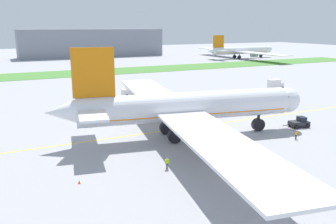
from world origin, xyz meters
The scene contains 12 objects.
ground_plane centered at (0.00, 0.00, 0.00)m, with size 600.00×600.00×0.00m, color #9E9EA3.
apron_taxi_line centered at (0.00, 3.87, 0.00)m, with size 280.00×0.36×0.01m, color yellow.
grass_median_strip centered at (0.00, 99.95, 0.05)m, with size 320.00×24.00×0.10m, color #4C8438.
airliner_foreground centered at (-5.55, -1.30, 5.65)m, with size 47.78×75.81×16.66m.
pushback_tug centered at (18.99, -5.67, 0.97)m, with size 5.68×3.21×2.12m.
ground_crew_wingwalker_port centered at (12.31, -11.40, 1.03)m, with size 0.58×0.35×1.69m.
ground_crew_marshaller_front centered at (-14.87, -13.73, 1.06)m, with size 0.60×0.33×1.74m.
traffic_cone_port_wing centered at (-27.28, -13.04, 0.28)m, with size 0.36×0.36×0.58m.
service_truck_baggage_loader centered at (45.84, 30.86, 1.70)m, with size 5.30×2.52×3.22m.
service_truck_fuel_bowser centered at (-0.02, 40.41, 1.63)m, with size 5.68×3.01×3.06m.
parked_airliner_far_centre centered at (105.54, 128.08, 4.97)m, with size 50.54×81.37×14.64m.
terminal_building centered at (25.77, 183.40, 9.00)m, with size 93.59×20.00×18.00m, color gray.
Camera 1 is at (-35.95, -57.08, 20.02)m, focal length 38.39 mm.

